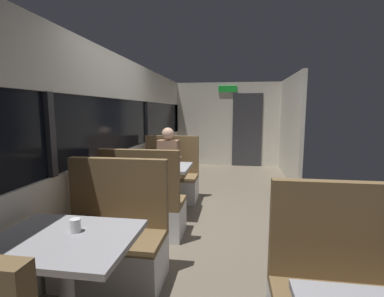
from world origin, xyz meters
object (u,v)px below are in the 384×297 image
at_px(bench_near_window_facing_entry, 112,245).
at_px(coffee_cup_secondary, 75,225).
at_px(bench_mid_window_facing_end, 144,210).
at_px(dining_table_near_window, 64,252).
at_px(dining_table_mid_window, 159,172).
at_px(bench_mid_window_facing_entry, 170,181).
at_px(seated_passenger, 169,170).

relative_size(bench_near_window_facing_entry, coffee_cup_secondary, 12.22).
distance_m(bench_mid_window_facing_end, coffee_cup_secondary, 1.61).
bearing_deg(dining_table_near_window, dining_table_mid_window, 90.00).
bearing_deg(bench_mid_window_facing_end, dining_table_mid_window, 90.00).
relative_size(bench_mid_window_facing_end, bench_mid_window_facing_entry, 1.00).
distance_m(bench_near_window_facing_entry, coffee_cup_secondary, 0.77).
distance_m(bench_near_window_facing_entry, bench_mid_window_facing_end, 0.92).
xyz_separation_m(dining_table_near_window, seated_passenger, (0.00, 2.95, -0.10)).
bearing_deg(coffee_cup_secondary, bench_mid_window_facing_entry, 90.78).
height_order(dining_table_mid_window, seated_passenger, seated_passenger).
bearing_deg(dining_table_near_window, bench_mid_window_facing_entry, 90.00).
distance_m(dining_table_mid_window, bench_mid_window_facing_entry, 0.77).
xyz_separation_m(dining_table_mid_window, seated_passenger, (0.00, 0.63, -0.10)).
height_order(dining_table_near_window, coffee_cup_secondary, coffee_cup_secondary).
height_order(bench_mid_window_facing_end, seated_passenger, seated_passenger).
bearing_deg(bench_near_window_facing_entry, bench_mid_window_facing_end, 90.00).
height_order(dining_table_near_window, bench_mid_window_facing_entry, bench_mid_window_facing_entry).
relative_size(dining_table_near_window, bench_mid_window_facing_end, 0.82).
xyz_separation_m(dining_table_near_window, bench_mid_window_facing_end, (0.00, 1.62, -0.31)).
distance_m(bench_mid_window_facing_entry, seated_passenger, 0.22).
relative_size(dining_table_mid_window, bench_mid_window_facing_entry, 0.82).
bearing_deg(bench_mid_window_facing_end, dining_table_near_window, -90.00).
relative_size(bench_mid_window_facing_end, seated_passenger, 0.87).
bearing_deg(dining_table_mid_window, coffee_cup_secondary, -88.97).
xyz_separation_m(bench_near_window_facing_entry, bench_mid_window_facing_end, (0.00, 0.92, 0.00)).
bearing_deg(dining_table_near_window, seated_passenger, 90.00).
xyz_separation_m(bench_mid_window_facing_end, bench_mid_window_facing_entry, (0.00, 1.40, 0.00)).
bearing_deg(bench_mid_window_facing_entry, seated_passenger, -90.00).
relative_size(bench_near_window_facing_entry, bench_mid_window_facing_entry, 1.00).
distance_m(bench_mid_window_facing_end, seated_passenger, 1.34).
distance_m(dining_table_near_window, dining_table_mid_window, 2.32).
bearing_deg(dining_table_mid_window, bench_mid_window_facing_end, -90.00).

